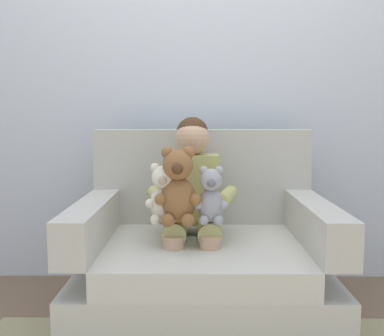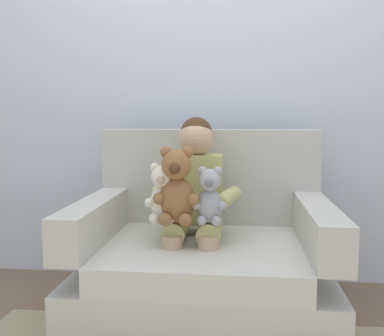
{
  "view_description": "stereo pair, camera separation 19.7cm",
  "coord_description": "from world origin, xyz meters",
  "px_view_note": "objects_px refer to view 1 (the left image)",
  "views": [
    {
      "loc": [
        -0.04,
        -2.01,
        0.99
      ],
      "look_at": [
        -0.05,
        -0.05,
        0.76
      ],
      "focal_mm": 40.85,
      "sensor_mm": 36.0,
      "label": 1
    },
    {
      "loc": [
        0.16,
        -1.99,
        0.99
      ],
      "look_at": [
        -0.05,
        -0.05,
        0.76
      ],
      "focal_mm": 40.85,
      "sensor_mm": 36.0,
      "label": 2
    }
  ],
  "objects_px": {
    "seated_child": "(192,194)",
    "plush_grey": "(211,197)",
    "armchair": "(203,261)",
    "plush_brown": "(178,188)",
    "plush_cream": "(163,195)"
  },
  "relations": [
    {
      "from": "seated_child",
      "to": "plush_grey",
      "type": "bearing_deg",
      "value": -63.96
    },
    {
      "from": "armchair",
      "to": "plush_brown",
      "type": "bearing_deg",
      "value": -125.38
    },
    {
      "from": "seated_child",
      "to": "plush_cream",
      "type": "height_order",
      "value": "seated_child"
    },
    {
      "from": "armchair",
      "to": "plush_cream",
      "type": "distance_m",
      "value": 0.42
    },
    {
      "from": "armchair",
      "to": "plush_grey",
      "type": "distance_m",
      "value": 0.38
    },
    {
      "from": "plush_grey",
      "to": "seated_child",
      "type": "bearing_deg",
      "value": 128.79
    },
    {
      "from": "plush_brown",
      "to": "plush_grey",
      "type": "distance_m",
      "value": 0.15
    },
    {
      "from": "plush_cream",
      "to": "plush_grey",
      "type": "relative_size",
      "value": 1.05
    },
    {
      "from": "armchair",
      "to": "plush_brown",
      "type": "xyz_separation_m",
      "value": [
        -0.11,
        -0.16,
        0.38
      ]
    },
    {
      "from": "seated_child",
      "to": "plush_grey",
      "type": "height_order",
      "value": "seated_child"
    },
    {
      "from": "plush_brown",
      "to": "seated_child",
      "type": "bearing_deg",
      "value": 66.2
    },
    {
      "from": "seated_child",
      "to": "plush_cream",
      "type": "bearing_deg",
      "value": -128.91
    },
    {
      "from": "armchair",
      "to": "seated_child",
      "type": "relative_size",
      "value": 1.42
    },
    {
      "from": "plush_brown",
      "to": "plush_grey",
      "type": "xyz_separation_m",
      "value": [
        0.14,
        0.01,
        -0.04
      ]
    },
    {
      "from": "armchair",
      "to": "plush_grey",
      "type": "relative_size",
      "value": 4.56
    }
  ]
}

